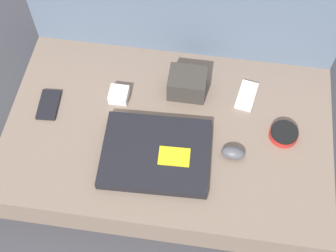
{
  "coord_description": "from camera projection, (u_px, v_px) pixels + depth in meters",
  "views": [
    {
      "loc": [
        0.1,
        -0.72,
        1.35
      ],
      "look_at": [
        0.0,
        0.0,
        0.15
      ],
      "focal_mm": 50.0,
      "sensor_mm": 36.0,
      "label": 1
    }
  ],
  "objects": [
    {
      "name": "computer_mouse",
      "position": [
        233.0,
        153.0,
        1.36
      ],
      "size": [
        0.07,
        0.05,
        0.04
      ],
      "rotation": [
        0.0,
        0.0,
        -0.07
      ],
      "color": "#4C4C51",
      "rests_on": "couch_seat"
    },
    {
      "name": "laptop",
      "position": [
        156.0,
        154.0,
        1.36
      ],
      "size": [
        0.32,
        0.26,
        0.03
      ],
      "rotation": [
        0.0,
        0.0,
        0.04
      ],
      "color": "black",
      "rests_on": "couch_seat"
    },
    {
      "name": "camera_pouch",
      "position": [
        187.0,
        84.0,
        1.46
      ],
      "size": [
        0.12,
        0.09,
        0.08
      ],
      "color": "#38332D",
      "rests_on": "couch_seat"
    },
    {
      "name": "phone_black",
      "position": [
        247.0,
        96.0,
        1.47
      ],
      "size": [
        0.07,
        0.12,
        0.01
      ],
      "rotation": [
        0.0,
        0.0,
        -0.18
      ],
      "color": "silver",
      "rests_on": "couch_seat"
    },
    {
      "name": "couch_seat",
      "position": [
        168.0,
        140.0,
        1.47
      ],
      "size": [
        0.99,
        0.61,
        0.13
      ],
      "color": "#7A6656",
      "rests_on": "ground_plane"
    },
    {
      "name": "ground_plane",
      "position": [
        168.0,
        150.0,
        1.53
      ],
      "size": [
        8.0,
        8.0,
        0.0
      ],
      "primitive_type": "plane",
      "color": "#38383D"
    },
    {
      "name": "charger_brick",
      "position": [
        119.0,
        95.0,
        1.46
      ],
      "size": [
        0.06,
        0.06,
        0.03
      ],
      "color": "silver",
      "rests_on": "couch_seat"
    },
    {
      "name": "speaker_puck",
      "position": [
        284.0,
        134.0,
        1.39
      ],
      "size": [
        0.09,
        0.09,
        0.03
      ],
      "color": "red",
      "rests_on": "couch_seat"
    },
    {
      "name": "phone_silver",
      "position": [
        49.0,
        105.0,
        1.46
      ],
      "size": [
        0.07,
        0.11,
        0.01
      ],
      "rotation": [
        0.0,
        0.0,
        0.07
      ],
      "color": "black",
      "rests_on": "couch_seat"
    },
    {
      "name": "couch_backrest",
      "position": [
        186.0,
        2.0,
        1.51
      ],
      "size": [
        0.99,
        0.2,
        0.53
      ],
      "color": "slate",
      "rests_on": "ground_plane"
    }
  ]
}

